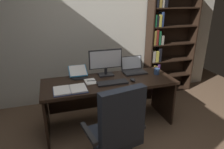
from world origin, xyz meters
TOP-DOWN VIEW (x-y plane):
  - wall_back at (0.00, 1.86)m, footprint 4.66×0.12m
  - desk at (-0.19, 0.91)m, footprint 1.86×0.69m
  - bookshelf at (1.20, 1.66)m, footprint 0.97×0.27m
  - office_chair at (-0.36, -0.00)m, footprint 0.67×0.60m
  - monitor at (-0.18, 1.06)m, footprint 0.50×0.16m
  - laptop at (0.28, 1.06)m, footprint 0.35×0.28m
  - keyboard at (-0.18, 0.72)m, footprint 0.42×0.15m
  - computer_mouse at (0.12, 0.72)m, footprint 0.06×0.10m
  - reading_stand_with_book at (-0.58, 1.12)m, footprint 0.26×0.28m
  - open_binder at (-0.75, 0.67)m, footprint 0.42×0.29m
  - notepad at (-0.45, 0.87)m, footprint 0.16×0.22m
  - pen at (-0.43, 0.87)m, footprint 0.14×0.03m
  - coffee_mug at (0.58, 0.86)m, footprint 0.08×0.08m

SIDE VIEW (x-z plane):
  - office_chair at x=-0.36m, z-range -0.08..0.95m
  - desk at x=-0.19m, z-range 0.17..0.89m
  - notepad at x=-0.45m, z-range 0.72..0.73m
  - open_binder at x=-0.75m, z-range 0.72..0.75m
  - keyboard at x=-0.18m, z-range 0.72..0.75m
  - pen at x=-0.43m, z-range 0.73..0.74m
  - computer_mouse at x=0.12m, z-range 0.72..0.76m
  - coffee_mug at x=0.58m, z-range 0.72..0.82m
  - laptop at x=0.28m, z-range 0.66..0.89m
  - reading_stand_with_book at x=-0.58m, z-range 0.72..0.86m
  - monitor at x=-0.18m, z-range 0.72..1.12m
  - bookshelf at x=1.20m, z-range -0.03..1.96m
  - wall_back at x=0.00m, z-range 0.00..2.82m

